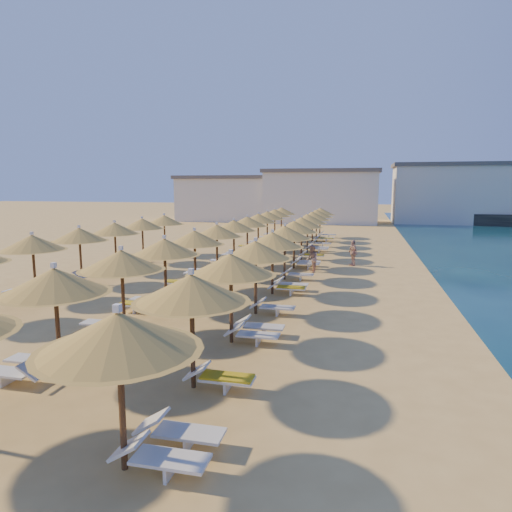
% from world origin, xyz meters
% --- Properties ---
extents(ground, '(220.00, 220.00, 0.00)m').
position_xyz_m(ground, '(0.00, 0.00, 0.00)').
color(ground, '#E4B764').
rests_on(ground, ground).
extents(hotel_blocks, '(45.82, 11.55, 8.10)m').
position_xyz_m(hotel_blocks, '(2.92, 45.37, 3.70)').
color(hotel_blocks, beige).
rests_on(hotel_blocks, ground).
extents(parasol_row_east, '(2.95, 41.18, 3.08)m').
position_xyz_m(parasol_row_east, '(1.94, 6.11, 2.54)').
color(parasol_row_east, brown).
rests_on(parasol_row_east, ground).
extents(parasol_row_west, '(2.95, 41.18, 3.08)m').
position_xyz_m(parasol_row_west, '(-1.92, 6.11, 2.54)').
color(parasol_row_west, brown).
rests_on(parasol_row_west, ground).
extents(parasol_row_inland, '(2.95, 20.33, 3.08)m').
position_xyz_m(parasol_row_inland, '(-8.24, 2.64, 2.54)').
color(parasol_row_inland, brown).
rests_on(parasol_row_inland, ground).
extents(loungers, '(13.35, 38.83, 0.66)m').
position_xyz_m(loungers, '(-1.32, 5.42, 0.34)').
color(loungers, white).
rests_on(loungers, ground).
extents(beachgoer_c, '(0.83, 1.05, 1.66)m').
position_xyz_m(beachgoer_c, '(5.48, 9.68, 0.83)').
color(beachgoer_c, tan).
rests_on(beachgoer_c, ground).
extents(beachgoer_b, '(0.84, 0.94, 1.62)m').
position_xyz_m(beachgoer_b, '(3.17, 6.83, 0.81)').
color(beachgoer_b, tan).
rests_on(beachgoer_b, ground).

